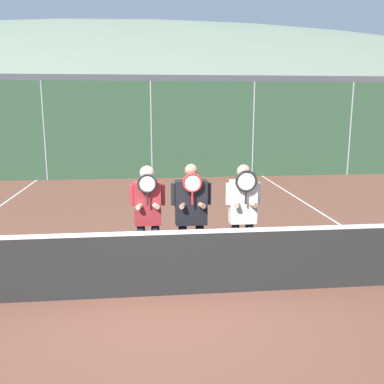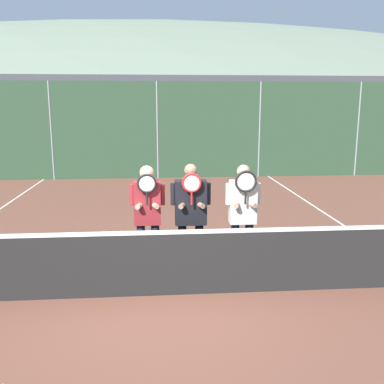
{
  "view_description": "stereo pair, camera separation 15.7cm",
  "coord_description": "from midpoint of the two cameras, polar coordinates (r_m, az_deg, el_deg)",
  "views": [
    {
      "loc": [
        -0.19,
        -5.67,
        2.68
      ],
      "look_at": [
        0.51,
        0.9,
        1.31
      ],
      "focal_mm": 40.0,
      "sensor_mm": 36.0,
      "label": 1
    },
    {
      "loc": [
        -0.04,
        -5.69,
        2.68
      ],
      "look_at": [
        0.51,
        0.9,
        1.31
      ],
      "focal_mm": 40.0,
      "sensor_mm": 36.0,
      "label": 2
    }
  ],
  "objects": [
    {
      "name": "ground_plane",
      "position": [
        6.28,
        -3.31,
        -13.57
      ],
      "size": [
        120.0,
        120.0,
        0.0
      ],
      "primitive_type": "plane",
      "color": "brown"
    },
    {
      "name": "hill_distant",
      "position": [
        56.49,
        -4.66,
        8.98
      ],
      "size": [
        118.01,
        65.56,
        22.95
      ],
      "color": "slate",
      "rests_on": "ground_plane"
    },
    {
      "name": "clubhouse_building",
      "position": [
        22.93,
        -5.14,
        9.99
      ],
      "size": [
        23.47,
        5.5,
        3.96
      ],
      "color": "tan",
      "rests_on": "ground_plane"
    },
    {
      "name": "fence_back",
      "position": [
        15.53,
        -4.33,
        8.17
      ],
      "size": [
        22.44,
        0.06,
        3.45
      ],
      "color": "gray",
      "rests_on": "ground_plane"
    },
    {
      "name": "tennis_net",
      "position": [
        6.09,
        -3.37,
        -9.35
      ],
      "size": [
        11.06,
        0.09,
        1.06
      ],
      "color": "gray",
      "rests_on": "ground_plane"
    },
    {
      "name": "court_line_right_sideline",
      "position": [
        10.02,
        20.51,
        -4.54
      ],
      "size": [
        0.05,
        16.0,
        0.01
      ],
      "primitive_type": "cube",
      "color": "white",
      "rests_on": "ground_plane"
    },
    {
      "name": "player_leftmost",
      "position": [
        6.64,
        -5.27,
        -2.63
      ],
      "size": [
        0.54,
        0.34,
        1.76
      ],
      "color": "#232838",
      "rests_on": "ground_plane"
    },
    {
      "name": "player_center_left",
      "position": [
        6.54,
        0.52,
        -2.65
      ],
      "size": [
        0.61,
        0.34,
        1.79
      ],
      "color": "black",
      "rests_on": "ground_plane"
    },
    {
      "name": "player_center_right",
      "position": [
        6.7,
        7.45,
        -2.51
      ],
      "size": [
        0.54,
        0.34,
        1.77
      ],
      "color": "#232838",
      "rests_on": "ground_plane"
    },
    {
      "name": "car_left_of_center",
      "position": [
        18.14,
        -12.69,
        5.78
      ],
      "size": [
        4.23,
        2.1,
        1.73
      ],
      "color": "silver",
      "rests_on": "ground_plane"
    },
    {
      "name": "car_center",
      "position": [
        17.62,
        3.48,
        6.03
      ],
      "size": [
        4.09,
        2.09,
        1.85
      ],
      "color": "#B2B7BC",
      "rests_on": "ground_plane"
    },
    {
      "name": "car_right_of_center",
      "position": [
        19.25,
        18.0,
        5.79
      ],
      "size": [
        4.01,
        1.95,
        1.72
      ],
      "color": "slate",
      "rests_on": "ground_plane"
    }
  ]
}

